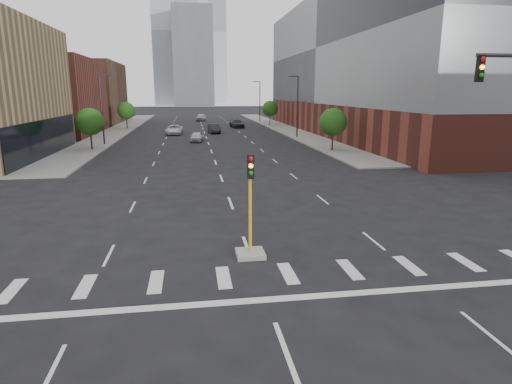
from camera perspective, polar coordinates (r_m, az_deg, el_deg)
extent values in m
cube|color=gray|center=(83.24, -17.56, 7.99)|extent=(5.00, 92.00, 0.15)
cube|color=gray|center=(84.09, 3.30, 8.62)|extent=(5.00, 92.00, 0.15)
cube|color=brown|center=(78.16, -28.02, 11.13)|extent=(20.00, 22.00, 12.00)
cube|color=brown|center=(103.11, -23.33, 12.02)|extent=(20.00, 24.00, 13.00)
cube|color=brown|center=(75.21, 16.62, 9.41)|extent=(24.00, 70.00, 5.00)
cube|color=slate|center=(75.38, 17.20, 17.77)|extent=(24.00, 70.00, 17.00)
cube|color=#B2B7BC|center=(229.80, -10.67, 20.09)|extent=(22.00, 22.00, 70.00)
cube|color=#B2B7BC|center=(270.32, -6.39, 20.24)|extent=(20.00, 20.00, 80.00)
cube|color=slate|center=(208.56, -8.39, 17.30)|extent=(18.00, 18.00, 44.00)
cube|color=#999993|center=(18.44, -0.77, -8.22)|extent=(1.20, 1.20, 0.20)
cylinder|color=gold|center=(17.89, -0.79, -3.15)|extent=(0.14, 0.14, 3.20)
cube|color=black|center=(17.24, -0.73, 3.40)|extent=(0.28, 0.18, 1.00)
sphere|color=red|center=(17.08, -0.68, 4.50)|extent=(0.18, 0.18, 0.18)
sphere|color=orange|center=(17.13, -0.68, 3.50)|extent=(0.18, 0.18, 0.18)
sphere|color=#0C7F19|center=(17.18, -0.68, 2.52)|extent=(0.18, 0.18, 0.18)
cube|color=black|center=(19.05, 27.71, 14.35)|extent=(0.28, 0.18, 1.00)
sphere|color=red|center=(18.97, 28.05, 15.39)|extent=(0.18, 0.18, 0.18)
sphere|color=orange|center=(18.95, 27.94, 14.49)|extent=(0.18, 0.18, 0.18)
sphere|color=#0C7F19|center=(18.94, 27.84, 13.59)|extent=(0.18, 0.18, 0.18)
cylinder|color=#2D2D30|center=(65.00, 5.55, 11.13)|extent=(0.20, 0.20, 9.00)
cube|color=#2D2D30|center=(64.80, 4.93, 15.12)|extent=(1.40, 0.22, 0.15)
cylinder|color=#2D2D30|center=(99.30, 0.52, 11.91)|extent=(0.20, 0.20, 9.00)
cube|color=#2D2D30|center=(99.17, 0.06, 14.51)|extent=(1.40, 0.22, 0.15)
cylinder|color=#2D2D30|center=(59.11, -19.87, 10.21)|extent=(0.20, 0.20, 9.00)
cube|color=#2D2D30|center=(58.95, -19.44, 14.63)|extent=(1.40, 0.22, 0.15)
cylinder|color=#382619|center=(54.58, -21.08, 6.26)|extent=(0.20, 0.20, 1.75)
sphere|color=#255316|center=(54.37, -21.29, 8.74)|extent=(3.20, 3.20, 3.20)
cylinder|color=#382619|center=(84.01, -16.83, 8.73)|extent=(0.20, 0.20, 1.75)
sphere|color=#255316|center=(83.88, -16.94, 10.35)|extent=(3.20, 3.20, 3.20)
cylinder|color=#382619|center=(51.04, 10.13, 6.51)|extent=(0.20, 0.20, 1.75)
sphere|color=#255316|center=(50.82, 10.24, 9.16)|extent=(3.20, 3.20, 3.20)
cylinder|color=#382619|center=(89.69, 1.87, 9.54)|extent=(0.20, 0.20, 1.75)
sphere|color=#255316|center=(89.57, 1.88, 11.05)|extent=(3.20, 3.20, 3.20)
imported|color=silver|center=(60.79, -7.90, 7.32)|extent=(2.15, 4.19, 1.37)
imported|color=black|center=(72.80, -5.60, 8.41)|extent=(2.07, 4.77, 1.52)
imported|color=white|center=(71.74, -10.83, 8.15)|extent=(2.75, 5.50, 1.50)
imported|color=black|center=(83.99, -2.58, 9.11)|extent=(2.67, 5.57, 1.57)
imported|color=#ABAAAF|center=(104.25, -7.35, 9.86)|extent=(2.67, 5.25, 1.71)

